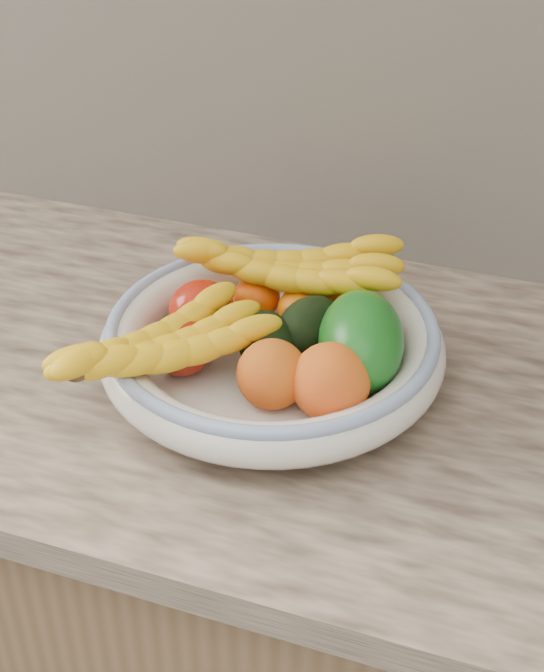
{
  "coord_description": "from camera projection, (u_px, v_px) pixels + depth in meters",
  "views": [
    {
      "loc": [
        0.29,
        0.85,
        1.56
      ],
      "look_at": [
        0.0,
        1.66,
        0.96
      ],
      "focal_mm": 50.0,
      "sensor_mm": 36.0,
      "label": 1
    }
  ],
  "objects": [
    {
      "name": "avocado_center",
      "position": [
        266.0,
        342.0,
        1.03
      ],
      "size": [
        0.1,
        0.11,
        0.06
      ],
      "primitive_type": "ellipsoid",
      "rotation": [
        0.0,
        0.0,
        0.46
      ],
      "color": "black",
      "rests_on": "fruit_bowl"
    },
    {
      "name": "tomato_left",
      "position": [
        202.0,
        310.0,
        1.09
      ],
      "size": [
        0.1,
        0.1,
        0.07
      ],
      "primitive_type": "ellipsoid",
      "rotation": [
        0.0,
        0.0,
        0.4
      ],
      "color": "#A71709",
      "rests_on": "fruit_bowl"
    },
    {
      "name": "clementine_back_mid",
      "position": [
        301.0,
        309.0,
        1.1
      ],
      "size": [
        0.07,
        0.07,
        0.05
      ],
      "primitive_type": "ellipsoid",
      "rotation": [
        0.0,
        0.0,
        -0.41
      ],
      "color": "orange",
      "rests_on": "fruit_bowl"
    },
    {
      "name": "banana_bunch_front",
      "position": [
        160.0,
        352.0,
        0.99
      ],
      "size": [
        0.24,
        0.29,
        0.08
      ],
      "primitive_type": null,
      "rotation": [
        0.0,
        0.0,
        0.98
      ],
      "color": "yellow",
      "rests_on": "fruit_bowl"
    },
    {
      "name": "kitchen_counter",
      "position": [
        278.0,
        608.0,
        1.35
      ],
      "size": [
        2.44,
        0.66,
        1.4
      ],
      "color": "brown",
      "rests_on": "ground"
    },
    {
      "name": "tomato_near_left",
      "position": [
        181.0,
        346.0,
        1.03
      ],
      "size": [
        0.09,
        0.09,
        0.06
      ],
      "primitive_type": "ellipsoid",
      "rotation": [
        0.0,
        0.0,
        -0.24
      ],
      "color": "#A31809",
      "rests_on": "fruit_bowl"
    },
    {
      "name": "fruit_bowl",
      "position": [
        272.0,
        344.0,
        1.05
      ],
      "size": [
        0.39,
        0.39,
        0.08
      ],
      "color": "silver",
      "rests_on": "kitchen_counter"
    },
    {
      "name": "peach_right",
      "position": [
        330.0,
        382.0,
        0.97
      ],
      "size": [
        0.09,
        0.09,
        0.08
      ],
      "primitive_type": "ellipsoid",
      "rotation": [
        0.0,
        0.0,
        0.05
      ],
      "color": "orange",
      "rests_on": "fruit_bowl"
    },
    {
      "name": "peach_front",
      "position": [
        272.0,
        374.0,
        0.98
      ],
      "size": [
        0.1,
        0.1,
        0.08
      ],
      "primitive_type": "ellipsoid",
      "rotation": [
        0.0,
        0.0,
        -0.39
      ],
      "color": "orange",
      "rests_on": "fruit_bowl"
    },
    {
      "name": "clementine_back_left",
      "position": [
        257.0,
        297.0,
        1.13
      ],
      "size": [
        0.06,
        0.06,
        0.05
      ],
      "primitive_type": "ellipsoid",
      "rotation": [
        0.0,
        0.0,
        0.06
      ],
      "color": "#F95805",
      "rests_on": "fruit_bowl"
    },
    {
      "name": "avocado_right",
      "position": [
        309.0,
        327.0,
        1.06
      ],
      "size": [
        0.09,
        0.11,
        0.07
      ],
      "primitive_type": "ellipsoid",
      "rotation": [
        0.0,
        0.0,
        -0.28
      ],
      "color": "black",
      "rests_on": "fruit_bowl"
    },
    {
      "name": "clementine_back_right",
      "position": [
        330.0,
        297.0,
        1.13
      ],
      "size": [
        0.06,
        0.06,
        0.05
      ],
      "primitive_type": "ellipsoid",
      "rotation": [
        0.0,
        0.0,
        -0.41
      ],
      "color": "#FF4F05",
      "rests_on": "fruit_bowl"
    },
    {
      "name": "green_mango",
      "position": [
        361.0,
        341.0,
        1.01
      ],
      "size": [
        0.16,
        0.17,
        0.12
      ],
      "primitive_type": "ellipsoid",
      "rotation": [
        0.0,
        0.31,
        0.35
      ],
      "color": "#105613",
      "rests_on": "fruit_bowl"
    },
    {
      "name": "banana_bunch_back",
      "position": [
        287.0,
        274.0,
        1.11
      ],
      "size": [
        0.3,
        0.16,
        0.08
      ],
      "primitive_type": null,
      "rotation": [
        0.0,
        0.0,
        0.2
      ],
      "color": "yellow",
      "rests_on": "fruit_bowl"
    }
  ]
}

